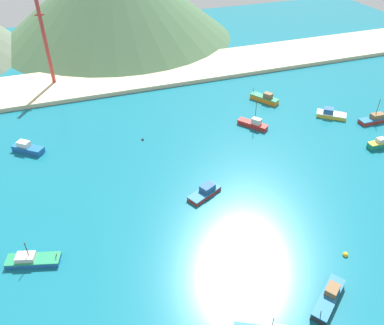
{
  "coord_description": "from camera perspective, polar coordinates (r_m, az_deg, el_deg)",
  "views": [
    {
      "loc": [
        -23.24,
        -17.72,
        52.11
      ],
      "look_at": [
        -0.01,
        47.76,
        1.6
      ],
      "focal_mm": 36.57,
      "sensor_mm": 36.0,
      "label": 1
    }
  ],
  "objects": [
    {
      "name": "fishing_boat_2",
      "position": [
        112.45,
        19.56,
        6.7
      ],
      "size": [
        7.93,
        7.19,
        2.44
      ],
      "color": "gold",
      "rests_on": "ground"
    },
    {
      "name": "fishing_boat_3",
      "position": [
        65.76,
        19.33,
        -18.16
      ],
      "size": [
        8.52,
        6.99,
        2.87
      ],
      "color": "#232328",
      "rests_on": "ground"
    },
    {
      "name": "fishing_boat_4",
      "position": [
        104.13,
        26.02,
        2.54
      ],
      "size": [
        7.8,
        2.01,
        2.44
      ],
      "color": "#198466",
      "rests_on": "ground"
    },
    {
      "name": "buoy_0",
      "position": [
        97.12,
        -7.2,
        3.33
      ],
      "size": [
        0.63,
        0.63,
        0.63
      ],
      "color": "#232328",
      "rests_on": "ground"
    },
    {
      "name": "fishing_boat_10",
      "position": [
        72.27,
        -22.3,
        -12.97
      ],
      "size": [
        9.25,
        5.05,
        4.82
      ],
      "color": "#1E5BA8",
      "rests_on": "ground"
    },
    {
      "name": "fishing_boat_6",
      "position": [
        115.83,
        10.58,
        9.19
      ],
      "size": [
        6.41,
        8.44,
        3.08
      ],
      "color": "orange",
      "rests_on": "ground"
    },
    {
      "name": "buoy_1",
      "position": [
        73.34,
        21.47,
        -12.41
      ],
      "size": [
        0.96,
        0.96,
        0.96
      ],
      "color": "gold",
      "rests_on": "ground"
    },
    {
      "name": "fishing_boat_9",
      "position": [
        102.59,
        8.94,
        5.6
      ],
      "size": [
        6.46,
        7.71,
        7.12
      ],
      "color": "red",
      "rests_on": "ground"
    },
    {
      "name": "fishing_boat_0",
      "position": [
        79.46,
        1.94,
        -4.29
      ],
      "size": [
        7.84,
        5.73,
        2.05
      ],
      "color": "red",
      "rests_on": "ground"
    },
    {
      "name": "fishing_boat_13",
      "position": [
        99.6,
        -22.88,
        1.96
      ],
      "size": [
        7.57,
        6.74,
        2.57
      ],
      "color": "#1E5BA8",
      "rests_on": "ground"
    },
    {
      "name": "radio_tower",
      "position": [
        126.28,
        -20.55,
        15.95
      ],
      "size": [
        2.61,
        2.09,
        26.12
      ],
      "color": "#B7332D",
      "rests_on": "ground"
    },
    {
      "name": "fishing_boat_11",
      "position": [
        114.24,
        25.03,
        5.78
      ],
      "size": [
        7.97,
        2.56,
        6.72
      ],
      "color": "red",
      "rests_on": "ground"
    },
    {
      "name": "ground",
      "position": [
        74.56,
        4.63,
        -8.75
      ],
      "size": [
        260.0,
        280.0,
        0.5
      ],
      "color": "#146B7F"
    },
    {
      "name": "beach_strip",
      "position": [
        131.15,
        -7.93,
        12.55
      ],
      "size": [
        247.0,
        22.77,
        1.2
      ],
      "primitive_type": "cube",
      "color": "beige",
      "rests_on": "ground"
    }
  ]
}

